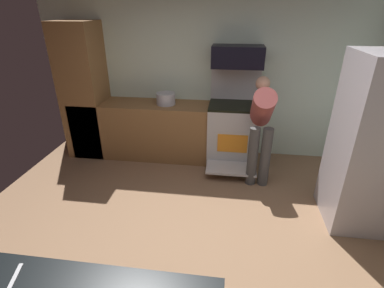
# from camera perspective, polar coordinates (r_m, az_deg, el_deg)

# --- Properties ---
(ground_plane) EXTENTS (5.20, 4.80, 0.02)m
(ground_plane) POSITION_cam_1_polar(r_m,az_deg,el_deg) (3.24, -1.92, -19.48)
(ground_plane) COLOR #866448
(wall_back) EXTENTS (5.20, 0.12, 2.60)m
(wall_back) POSITION_cam_1_polar(r_m,az_deg,el_deg) (4.71, 2.69, 13.55)
(wall_back) COLOR silver
(wall_back) RESTS_ON ground
(lower_cabinet_run) EXTENTS (2.40, 0.60, 0.90)m
(lower_cabinet_run) POSITION_cam_1_polar(r_m,az_deg,el_deg) (4.79, -8.72, 2.82)
(lower_cabinet_run) COLOR brown
(lower_cabinet_run) RESTS_ON ground
(cabinet_column) EXTENTS (0.60, 0.60, 2.10)m
(cabinet_column) POSITION_cam_1_polar(r_m,az_deg,el_deg) (4.98, -20.48, 9.67)
(cabinet_column) COLOR brown
(cabinet_column) RESTS_ON ground
(oven_range) EXTENTS (0.76, 1.03, 1.48)m
(oven_range) POSITION_cam_1_polar(r_m,az_deg,el_deg) (4.58, 8.07, 2.48)
(oven_range) COLOR #BBBBBC
(oven_range) RESTS_ON ground
(microwave) EXTENTS (0.74, 0.38, 0.31)m
(microwave) POSITION_cam_1_polar(r_m,az_deg,el_deg) (4.36, 9.02, 16.72)
(microwave) COLOR black
(microwave) RESTS_ON oven_range
(refrigerator) EXTENTS (0.88, 0.77, 1.91)m
(refrigerator) POSITION_cam_1_polar(r_m,az_deg,el_deg) (3.64, 33.44, -0.26)
(refrigerator) COLOR silver
(refrigerator) RESTS_ON ground
(person_cook) EXTENTS (0.31, 0.69, 1.42)m
(person_cook) POSITION_cam_1_polar(r_m,az_deg,el_deg) (4.01, 13.54, 4.04)
(person_cook) COLOR #464646
(person_cook) RESTS_ON ground
(knife_chef) EXTENTS (0.10, 0.27, 0.01)m
(knife_chef) POSITION_cam_1_polar(r_m,az_deg,el_deg) (2.02, -32.11, -22.40)
(knife_chef) COLOR #B7BABF
(knife_chef) RESTS_ON counter_island
(stock_pot) EXTENTS (0.29, 0.29, 0.18)m
(stock_pot) POSITION_cam_1_polar(r_m,az_deg,el_deg) (4.53, -5.20, 8.93)
(stock_pot) COLOR #B5B7C3
(stock_pot) RESTS_ON lower_cabinet_run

